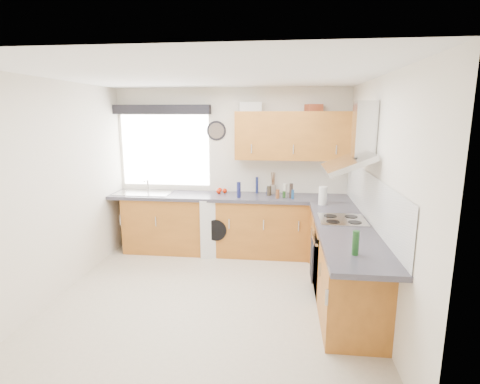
# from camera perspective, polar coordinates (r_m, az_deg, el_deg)

# --- Properties ---
(ground_plane) EXTENTS (3.60, 3.60, 0.00)m
(ground_plane) POSITION_cam_1_polar(r_m,az_deg,el_deg) (4.56, -4.52, -15.83)
(ground_plane) COLOR beige
(ceiling) EXTENTS (3.60, 3.60, 0.02)m
(ceiling) POSITION_cam_1_polar(r_m,az_deg,el_deg) (4.06, -5.11, 17.26)
(ceiling) COLOR white
(ceiling) RESTS_ON wall_back
(wall_back) EXTENTS (3.60, 0.02, 2.50)m
(wall_back) POSITION_cam_1_polar(r_m,az_deg,el_deg) (5.88, -1.37, 3.37)
(wall_back) COLOR silver
(wall_back) RESTS_ON ground_plane
(wall_front) EXTENTS (3.60, 0.02, 2.50)m
(wall_front) POSITION_cam_1_polar(r_m,az_deg,el_deg) (2.46, -13.12, -8.99)
(wall_front) COLOR silver
(wall_front) RESTS_ON ground_plane
(wall_left) EXTENTS (0.02, 3.60, 2.50)m
(wall_left) POSITION_cam_1_polar(r_m,az_deg,el_deg) (4.82, -26.30, 0.27)
(wall_left) COLOR silver
(wall_left) RESTS_ON ground_plane
(wall_right) EXTENTS (0.02, 3.60, 2.50)m
(wall_right) POSITION_cam_1_polar(r_m,az_deg,el_deg) (4.17, 20.24, -0.84)
(wall_right) COLOR silver
(wall_right) RESTS_ON ground_plane
(window) EXTENTS (1.40, 0.02, 1.10)m
(window) POSITION_cam_1_polar(r_m,az_deg,el_deg) (6.07, -11.33, 6.26)
(window) COLOR silver
(window) RESTS_ON wall_back
(window_blind) EXTENTS (1.50, 0.18, 0.14)m
(window_blind) POSITION_cam_1_polar(r_m,az_deg,el_deg) (5.96, -11.84, 12.21)
(window_blind) COLOR black
(window_blind) RESTS_ON wall_back
(splashback) EXTENTS (0.01, 3.00, 0.54)m
(splashback) POSITION_cam_1_polar(r_m,az_deg,el_deg) (4.47, 19.17, -0.88)
(splashback) COLOR white
(splashback) RESTS_ON wall_right
(base_cab_back) EXTENTS (3.00, 0.58, 0.86)m
(base_cab_back) POSITION_cam_1_polar(r_m,az_deg,el_deg) (5.79, -2.71, -5.09)
(base_cab_back) COLOR brown
(base_cab_back) RESTS_ON ground_plane
(base_cab_corner) EXTENTS (0.60, 0.60, 0.86)m
(base_cab_corner) POSITION_cam_1_polar(r_m,az_deg,el_deg) (5.75, 13.29, -5.52)
(base_cab_corner) COLOR brown
(base_cab_corner) RESTS_ON ground_plane
(base_cab_right) EXTENTS (0.58, 2.10, 0.86)m
(base_cab_right) POSITION_cam_1_polar(r_m,az_deg,el_deg) (4.49, 15.38, -10.60)
(base_cab_right) COLOR brown
(base_cab_right) RESTS_ON ground_plane
(worktop_back) EXTENTS (3.60, 0.62, 0.05)m
(worktop_back) POSITION_cam_1_polar(r_m,az_deg,el_deg) (5.65, -1.77, -0.74)
(worktop_back) COLOR #323039
(worktop_back) RESTS_ON base_cab_back
(worktop_right) EXTENTS (0.62, 2.42, 0.05)m
(worktop_right) POSITION_cam_1_polar(r_m,az_deg,el_deg) (4.20, 15.89, -5.62)
(worktop_right) COLOR #323039
(worktop_right) RESTS_ON base_cab_right
(sink) EXTENTS (0.84, 0.46, 0.10)m
(sink) POSITION_cam_1_polar(r_m,az_deg,el_deg) (5.97, -14.50, 0.21)
(sink) COLOR #B5B5B5
(sink) RESTS_ON worktop_back
(oven) EXTENTS (0.56, 0.58, 0.85)m
(oven) POSITION_cam_1_polar(r_m,az_deg,el_deg) (4.63, 14.98, -9.96)
(oven) COLOR black
(oven) RESTS_ON ground_plane
(hob_plate) EXTENTS (0.52, 0.52, 0.01)m
(hob_plate) POSITION_cam_1_polar(r_m,az_deg,el_deg) (4.48, 15.31, -4.09)
(hob_plate) COLOR #B5B5B5
(hob_plate) RESTS_ON worktop_right
(extractor_hood) EXTENTS (0.52, 0.78, 0.66)m
(extractor_hood) POSITION_cam_1_polar(r_m,az_deg,el_deg) (4.35, 17.23, 6.78)
(extractor_hood) COLOR #B5B5B5
(extractor_hood) RESTS_ON wall_right
(upper_cabinets) EXTENTS (1.70, 0.35, 0.70)m
(upper_cabinets) POSITION_cam_1_polar(r_m,az_deg,el_deg) (5.59, 8.14, 8.49)
(upper_cabinets) COLOR brown
(upper_cabinets) RESTS_ON wall_back
(washing_machine) EXTENTS (0.72, 0.71, 0.88)m
(washing_machine) POSITION_cam_1_polar(r_m,az_deg,el_deg) (5.81, -3.18, -4.94)
(washing_machine) COLOR silver
(washing_machine) RESTS_ON ground_plane
(wall_clock) EXTENTS (0.30, 0.04, 0.30)m
(wall_clock) POSITION_cam_1_polar(r_m,az_deg,el_deg) (5.84, -3.65, 9.30)
(wall_clock) COLOR black
(wall_clock) RESTS_ON wall_back
(casserole) EXTENTS (0.36, 0.29, 0.13)m
(casserole) POSITION_cam_1_polar(r_m,az_deg,el_deg) (5.70, 1.54, 12.85)
(casserole) COLOR silver
(casserole) RESTS_ON upper_cabinets
(storage_box) EXTENTS (0.27, 0.24, 0.10)m
(storage_box) POSITION_cam_1_polar(r_m,az_deg,el_deg) (5.70, 11.17, 12.48)
(storage_box) COLOR #994226
(storage_box) RESTS_ON upper_cabinets
(utensil_pot) EXTENTS (0.11, 0.11, 0.14)m
(utensil_pot) POSITION_cam_1_polar(r_m,az_deg,el_deg) (5.77, 5.05, 0.42)
(utensil_pot) COLOR gray
(utensil_pot) RESTS_ON worktop_back
(kitchen_roll) EXTENTS (0.12, 0.12, 0.25)m
(kitchen_roll) POSITION_cam_1_polar(r_m,az_deg,el_deg) (5.15, 12.51, -0.55)
(kitchen_roll) COLOR silver
(kitchen_roll) RESTS_ON worktop_right
(tomato_cluster) EXTENTS (0.17, 0.17, 0.07)m
(tomato_cluster) POSITION_cam_1_polar(r_m,az_deg,el_deg) (5.81, -2.92, 0.20)
(tomato_cluster) COLOR #B91901
(tomato_cluster) RESTS_ON worktop_back
(jar_0) EXTENTS (0.05, 0.05, 0.11)m
(jar_0) POSITION_cam_1_polar(r_m,az_deg,el_deg) (5.68, 4.30, 0.11)
(jar_0) COLOR #171F51
(jar_0) RESTS_ON worktop_back
(jar_1) EXTENTS (0.04, 0.04, 0.13)m
(jar_1) POSITION_cam_1_polar(r_m,az_deg,el_deg) (5.44, 8.04, -0.36)
(jar_1) COLOR navy
(jar_1) RESTS_ON worktop_back
(jar_2) EXTENTS (0.06, 0.06, 0.20)m
(jar_2) POSITION_cam_1_polar(r_m,az_deg,el_deg) (5.52, 6.89, 0.21)
(jar_2) COLOR #B0AA96
(jar_2) RESTS_ON worktop_back
(jar_3) EXTENTS (0.05, 0.05, 0.13)m
(jar_3) POSITION_cam_1_polar(r_m,az_deg,el_deg) (5.45, 5.76, -0.29)
(jar_3) COLOR brown
(jar_3) RESTS_ON worktop_back
(jar_4) EXTENTS (0.04, 0.04, 0.10)m
(jar_4) POSITION_cam_1_polar(r_m,az_deg,el_deg) (5.50, 6.73, -0.38)
(jar_4) COLOR #1D4017
(jar_4) RESTS_ON worktop_back
(jar_5) EXTENTS (0.04, 0.04, 0.26)m
(jar_5) POSITION_cam_1_polar(r_m,az_deg,el_deg) (5.77, 2.59, 1.05)
(jar_5) COLOR #171F4F
(jar_5) RESTS_ON worktop_back
(jar_6) EXTENTS (0.06, 0.06, 0.23)m
(jar_6) POSITION_cam_1_polar(r_m,az_deg,el_deg) (5.46, -0.19, 0.33)
(jar_6) COLOR #151847
(jar_6) RESTS_ON worktop_back
(jar_7) EXTENTS (0.07, 0.07, 0.14)m
(jar_7) POSITION_cam_1_polar(r_m,az_deg,el_deg) (5.64, 4.46, 0.20)
(jar_7) COLOR #31281B
(jar_7) RESTS_ON worktop_back
(jar_8) EXTENTS (0.05, 0.05, 0.21)m
(jar_8) POSITION_cam_1_polar(r_m,az_deg,el_deg) (5.48, 7.79, 0.17)
(jar_8) COLOR black
(jar_8) RESTS_ON worktop_back
(bottle_0) EXTENTS (0.06, 0.06, 0.22)m
(bottle_0) POSITION_cam_1_polar(r_m,az_deg,el_deg) (3.41, 17.20, -7.43)
(bottle_0) COLOR #163F18
(bottle_0) RESTS_ON worktop_right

